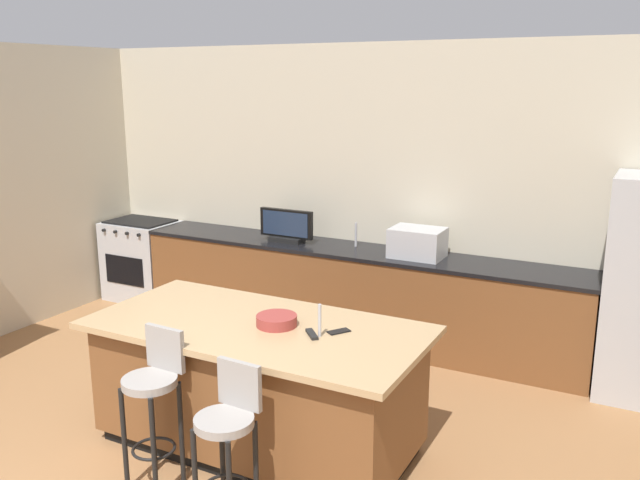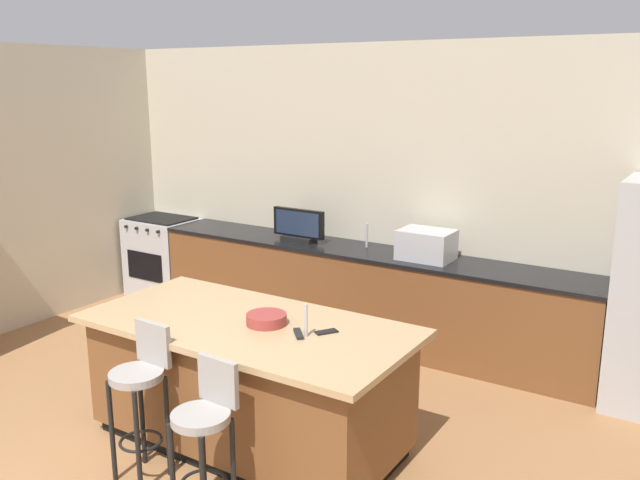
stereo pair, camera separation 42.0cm
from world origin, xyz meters
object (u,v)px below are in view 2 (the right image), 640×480
Objects in this scene: cell_phone at (326,332)px; fruit_bowl at (266,319)px; range_oven at (164,256)px; kitchen_island at (249,382)px; microwave at (426,245)px; bar_stool_left at (141,388)px; bar_stool_right at (206,428)px; tv_monitor at (299,227)px; tv_remote at (299,334)px.

fruit_bowl is at bearing -134.63° from cell_phone.
fruit_bowl reaches higher than cell_phone.
cell_phone is at bearing -29.72° from range_oven.
kitchen_island is 4.79× the size of microwave.
bar_stool_left is at bearing -115.40° from kitchen_island.
bar_stool_right is at bearing -68.68° from kitchen_island.
tv_monitor is (1.99, -0.05, 0.60)m from range_oven.
fruit_bowl is (1.13, -2.06, -0.12)m from tv_monitor.
fruit_bowl is at bearing 60.03° from bar_stool_left.
bar_stool_right is (-0.07, -2.93, -0.48)m from microwave.
fruit_bowl is at bearing 127.53° from tv_remote.
kitchen_island is at bearing -99.97° from microwave.
tv_remote is (-0.13, -0.14, 0.01)m from cell_phone.
bar_stool_right is at bearing -142.14° from tv_remote.
range_oven is at bearing 144.23° from kitchen_island.
tv_remote is at bearing -88.65° from microwave.
tv_monitor is 0.61× the size of bar_stool_right.
tv_monitor is 3.20m from bar_stool_right.
range_oven is at bearing -176.25° from cell_phone.
bar_stool_right is at bearing -91.44° from microwave.
range_oven reaches higher than kitchen_island.
bar_stool_left is 1.06× the size of bar_stool_right.
microwave is 1.37m from tv_monitor.
microwave is 2.94m from bar_stool_left.
tv_remote is (0.05, -2.16, -0.13)m from microwave.
microwave is (0.38, 2.15, 0.59)m from kitchen_island.
tv_monitor reaches higher than fruit_bowl.
fruit_bowl is at bearing 16.85° from kitchen_island.
microwave is at bearing 83.41° from fruit_bowl.
range_oven is 1.60× the size of tv_monitor.
cell_phone is 0.88× the size of tv_remote.
bar_stool_left is (0.67, -2.77, -0.45)m from tv_monitor.
bar_stool_right is 0.92m from fruit_bowl.
cell_phone is at bearing 4.52° from tv_remote.
bar_stool_right is at bearing -65.72° from tv_monitor.
bar_stool_right is at bearing -71.95° from cell_phone.
range_oven is 3.41m from microwave.
tv_monitor is 2.89m from bar_stool_left.
fruit_bowl is 0.43m from cell_phone.
tv_monitor reaches higher than range_oven.
kitchen_island is at bearing 114.34° from bar_stool_right.
bar_stool_left is (-0.32, -0.68, 0.15)m from kitchen_island.
range_oven is 0.97× the size of bar_stool_right.
tv_remote is (3.41, -2.16, 0.45)m from range_oven.
kitchen_island is 0.50m from fruit_bowl.
bar_stool_right reaches higher than tv_remote.
microwave reaches higher than bar_stool_left.
microwave reaches higher than bar_stool_right.
microwave is at bearing 80.03° from kitchen_island.
bar_stool_left is (2.66, -2.83, 0.15)m from range_oven.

